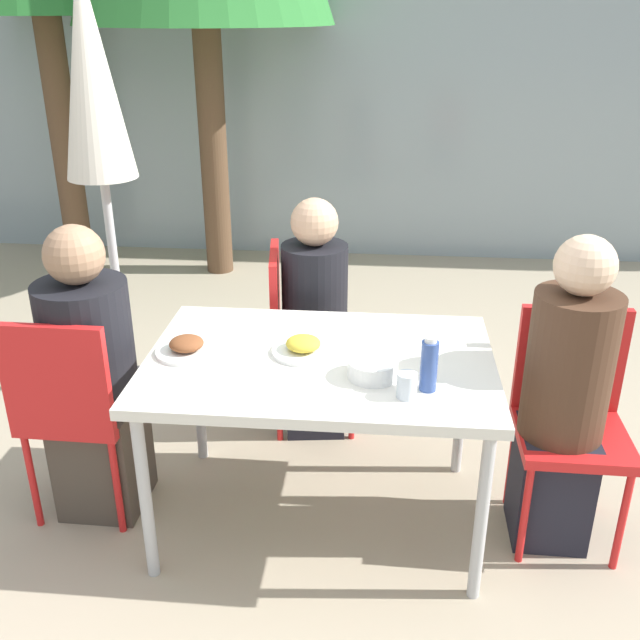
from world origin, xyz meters
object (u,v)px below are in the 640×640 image
Objects in this scene: chair_left at (73,402)px; chair_right at (570,407)px; person_far at (315,324)px; person_right at (563,403)px; person_left at (93,383)px; drinking_cup at (407,385)px; chair_far at (298,325)px; bottle at (429,365)px; salad_bowl at (373,369)px; closed_umbrella at (93,95)px.

chair_right is at bearing 4.98° from chair_left.
chair_right is 0.78× the size of person_far.
person_right is at bearing 47.16° from person_far.
person_left reaches higher than drinking_cup.
bottle reaches higher than chair_far.
chair_right is at bearing 27.51° from drinking_cup.
chair_far is (0.76, 0.78, 0.00)m from chair_left.
salad_bowl is (-0.74, -0.20, 0.23)m from chair_right.
chair_right is at bearing 52.15° from chair_far.
chair_right is 0.80m from salad_bowl.
chair_far is 0.10m from person_far.
person_left is at bearing -0.08° from person_right.
chair_left is 0.78× the size of person_far.
person_left is 13.72× the size of drinking_cup.
person_far is 1.45m from closed_umbrella.
person_right is 1.29m from chair_far.
chair_right is (1.87, 0.13, 0.00)m from chair_left.
chair_far is at bearing 116.18° from drinking_cup.
person_left is 1.36m from closed_umbrella.
bottle reaches higher than drinking_cup.
chair_far is at bearing -29.72° from chair_right.
salad_bowl is at bearing -6.71° from person_left.
bottle is 1.11× the size of salad_bowl.
drinking_cup is at bearing -48.37° from salad_bowl.
chair_left is 5.08× the size of salad_bowl.
drinking_cup is at bearing -40.14° from closed_umbrella.
bottle is (1.50, -1.15, -0.71)m from closed_umbrella.
person_right is at bearing 2.60° from chair_left.
person_far is 5.89× the size of bottle.
person_far is at bearing -34.71° from person_right.
closed_umbrella is at bearing 101.38° from chair_left.
bottle is (1.31, -0.14, 0.29)m from chair_left.
chair_right is at bearing 51.69° from person_far.
bottle is 2.23× the size of drinking_cup.
person_far reaches higher than chair_right.
salad_bowl is (-0.19, 0.07, -0.06)m from bottle.
person_right reaches higher than chair_far.
chair_far is 4.56× the size of bottle.
chair_left reaches higher than salad_bowl.
drinking_cup is at bearing 15.53° from person_far.
chair_far is 0.78× the size of person_far.
person_right is 1.19m from person_far.
chair_right is 5.08× the size of salad_bowl.
closed_umbrella is at bearing 142.60° from bottle.
bottle is at bearing 21.36° from person_right.
bottle is at bearing 26.59° from chair_right.
chair_left is 0.73× the size of person_right.
chair_right and chair_far have the same top height.
closed_umbrella is at bearing 140.69° from salad_bowl.
chair_left reaches higher than drinking_cup.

